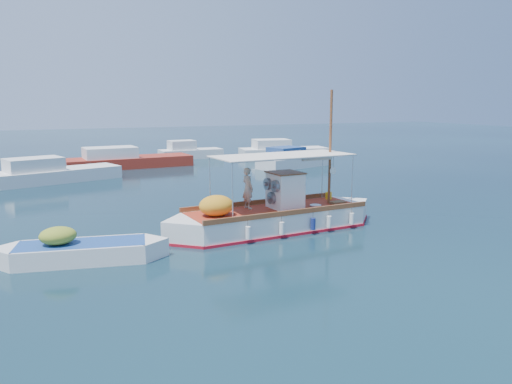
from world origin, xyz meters
name	(u,v)px	position (x,y,z in m)	size (l,w,h in m)	color
ground	(269,236)	(0.00, 0.00, 0.00)	(160.00, 160.00, 0.00)	black
fishing_caique	(274,218)	(0.54, 0.69, 0.50)	(9.23, 2.92, 5.64)	white
dinghy	(80,253)	(-6.78, -0.27, 0.28)	(5.33, 2.29, 1.33)	white
bg_boat_nw	(50,174)	(-6.89, 16.94, 0.49)	(8.27, 4.52, 1.80)	silver
bg_boat_n	(125,161)	(-1.37, 22.11, 0.49)	(9.52, 3.35, 1.80)	maroon
bg_boat_ne	(293,161)	(10.29, 16.91, 0.49)	(6.49, 3.90, 1.80)	silver
bg_boat_e	(281,151)	(12.87, 23.79, 0.49)	(8.19, 3.81, 1.80)	silver
bg_boat_far_n	(189,153)	(4.88, 26.06, 0.49)	(5.52, 2.15, 1.80)	silver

